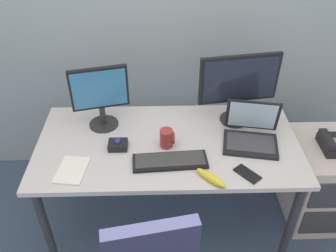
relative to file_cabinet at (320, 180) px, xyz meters
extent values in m
plane|color=#3A4961|center=(-1.06, -0.09, -0.31)|extent=(8.00, 8.00, 0.00)
cube|color=beige|center=(-1.06, -0.09, 0.42)|extent=(1.55, 0.77, 0.03)
cylinder|color=#2D2D33|center=(-1.77, -0.41, 0.05)|extent=(0.05, 0.05, 0.71)
cylinder|color=#2D2D33|center=(-0.34, -0.41, 0.05)|extent=(0.05, 0.05, 0.71)
cylinder|color=#2D2D33|center=(-1.77, 0.24, 0.05)|extent=(0.05, 0.05, 0.71)
cylinder|color=#2D2D33|center=(-0.34, 0.24, 0.05)|extent=(0.05, 0.05, 0.71)
cube|color=beige|center=(0.00, 0.00, 0.00)|extent=(0.42, 0.52, 0.61)
cube|color=#38383D|center=(0.00, -0.26, -0.12)|extent=(0.38, 0.01, 0.21)
cube|color=black|center=(0.00, -0.02, 0.33)|extent=(0.17, 0.20, 0.06)
cube|color=black|center=(-0.06, -0.02, 0.38)|extent=(0.05, 0.18, 0.04)
cylinder|color=#262628|center=(-0.63, 0.12, 0.44)|extent=(0.18, 0.18, 0.01)
cylinder|color=#262628|center=(-0.63, 0.12, 0.52)|extent=(0.04, 0.04, 0.14)
cube|color=black|center=(-0.63, 0.12, 0.74)|extent=(0.48, 0.10, 0.30)
cube|color=#1E2333|center=(-0.63, 0.11, 0.74)|extent=(0.44, 0.07, 0.27)
cylinder|color=#262628|center=(-1.45, 0.10, 0.44)|extent=(0.18, 0.18, 0.01)
cylinder|color=#262628|center=(-1.45, 0.10, 0.51)|extent=(0.04, 0.04, 0.12)
cube|color=black|center=(-1.45, 0.10, 0.70)|extent=(0.34, 0.10, 0.27)
cube|color=teal|center=(-1.45, 0.08, 0.70)|extent=(0.31, 0.08, 0.23)
cube|color=black|center=(-1.05, -0.26, 0.45)|extent=(0.42, 0.16, 0.02)
cube|color=#353535|center=(-1.05, -0.26, 0.46)|extent=(0.39, 0.14, 0.01)
cube|color=black|center=(-0.58, -0.13, 0.45)|extent=(0.35, 0.27, 0.02)
cube|color=#38383D|center=(-0.58, -0.13, 0.46)|extent=(0.30, 0.21, 0.00)
cube|color=black|center=(-0.55, 0.00, 0.56)|extent=(0.31, 0.11, 0.22)
cube|color=silver|center=(-0.55, -0.01, 0.56)|extent=(0.28, 0.09, 0.19)
cube|color=black|center=(-1.35, -0.13, 0.46)|extent=(0.11, 0.09, 0.04)
sphere|color=navy|center=(-1.35, -0.13, 0.48)|extent=(0.04, 0.04, 0.04)
cylinder|color=#9C302D|center=(-1.07, -0.12, 0.49)|extent=(0.08, 0.08, 0.11)
torus|color=brown|center=(-1.02, -0.12, 0.49)|extent=(0.01, 0.07, 0.07)
cube|color=white|center=(-1.58, -0.31, 0.44)|extent=(0.18, 0.23, 0.01)
cube|color=black|center=(-0.64, -0.37, 0.44)|extent=(0.14, 0.15, 0.01)
ellipsoid|color=yellow|center=(-0.84, -0.40, 0.46)|extent=(0.16, 0.17, 0.04)
camera|label=1|loc=(-1.10, -1.72, 1.80)|focal=38.43mm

